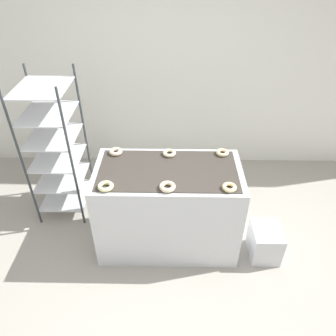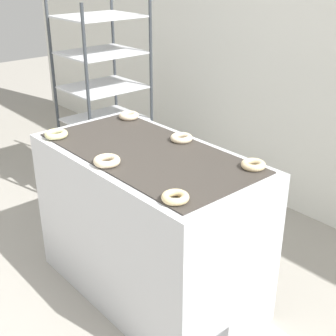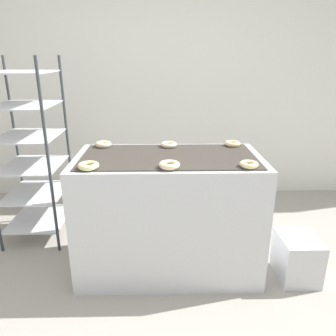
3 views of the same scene
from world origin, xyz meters
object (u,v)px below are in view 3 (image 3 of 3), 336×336
Objects in this scene: glaze_bin at (297,257)px; donut_far_left at (103,144)px; fryer_machine at (168,214)px; donut_near_right at (249,164)px; donut_far_right at (233,144)px; donut_far_center at (169,145)px; baking_rack_cart at (31,151)px; donut_near_left at (89,166)px; donut_near_center at (170,165)px.

donut_far_left reaches higher than glaze_bin.
fryer_machine is 0.75m from donut_near_right.
fryer_machine is 0.75m from donut_far_right.
donut_far_center is (0.01, 0.25, 0.48)m from fryer_machine.
donut_far_center is (-0.51, 0.50, 0.00)m from donut_near_right.
donut_near_left is (0.67, -0.78, 0.12)m from baking_rack_cart.
fryer_machine is 9.81× the size of donut_near_center.
fryer_machine is at bearing -153.01° from donut_far_right.
donut_far_center reaches higher than fryer_machine.
donut_near_right is at bearing -168.80° from glaze_bin.
baking_rack_cart is 0.74m from donut_far_left.
baking_rack_cart is 12.63× the size of donut_far_center.
donut_far_right is at bearing 27.00° from donut_near_left.
donut_near_left is at bearing -176.33° from glaze_bin.
donut_far_center is (0.52, 0.51, -0.00)m from donut_near_left.
baking_rack_cart reaches higher than donut_far_right.
donut_near_right is 0.52m from donut_far_right.
donut_near_center is at bearing 0.29° from donut_near_left.
donut_near_left is 1.10× the size of donut_far_right.
baking_rack_cart is 11.94× the size of donut_near_left.
baking_rack_cart is (-1.19, 0.51, 0.36)m from fryer_machine.
donut_far_right is (1.71, -0.25, 0.12)m from baking_rack_cart.
fryer_machine is 10.04× the size of donut_near_left.
fryer_machine is at bearing 90.31° from donut_near_center.
donut_far_right is at bearing 0.30° from donut_far_left.
fryer_machine is 0.54m from donut_far_center.
fryer_machine is 1.34m from baking_rack_cart.
donut_near_left is (-0.52, -0.26, 0.48)m from fryer_machine.
donut_far_center is 0.51m from donut_far_right.
fryer_machine is 10.60× the size of donut_far_left.
glaze_bin is at bearing 3.67° from donut_near_left.
donut_near_left reaches higher than donut_near_right.
donut_far_left is at bearing -179.70° from donut_far_right.
fryer_machine is at bearing -91.71° from donut_far_center.
donut_far_right is at bearing 45.48° from donut_near_center.
donut_near_center is at bearing -89.69° from fryer_machine.
fryer_machine is 0.55m from donut_near_center.
donut_near_center reaches higher than donut_near_right.
donut_near_left is at bearing -90.88° from donut_far_left.
donut_near_right reaches higher than glaze_bin.
donut_far_left reaches higher than donut_near_left.
baking_rack_cart is 1.23m from donut_far_center.
donut_far_left is at bearing 134.52° from donut_near_center.
donut_far_left reaches higher than donut_far_right.
donut_near_center is 1.08× the size of donut_far_center.
donut_near_right is (1.70, -0.77, 0.12)m from baking_rack_cart.
baking_rack_cart reaches higher than donut_far_left.
donut_near_left is at bearing -179.66° from donut_near_right.
fryer_machine is at bearing 170.08° from glaze_bin.
glaze_bin is (2.15, -0.68, -0.65)m from baking_rack_cart.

